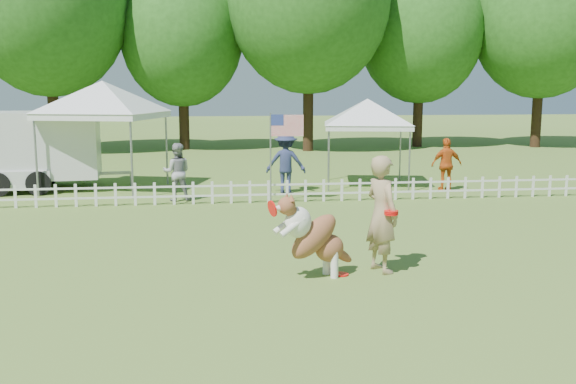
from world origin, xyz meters
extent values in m
plane|color=#42641F|center=(0.00, 0.00, 0.00)|extent=(120.00, 120.00, 0.00)
imported|color=#9F845F|center=(1.01, 0.29, 0.98)|extent=(0.70, 0.84, 1.96)
cylinder|color=red|center=(0.30, 0.15, 0.01)|extent=(0.34, 0.34, 0.02)
imported|color=gray|center=(-2.69, 7.61, 0.79)|extent=(0.77, 0.60, 1.57)
imported|color=navy|center=(0.41, 8.60, 0.90)|extent=(1.25, 0.85, 1.79)
imported|color=#CD5418|center=(5.20, 8.34, 0.79)|extent=(0.93, 0.40, 1.58)
camera|label=1|loc=(-1.82, -9.87, 3.05)|focal=40.00mm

